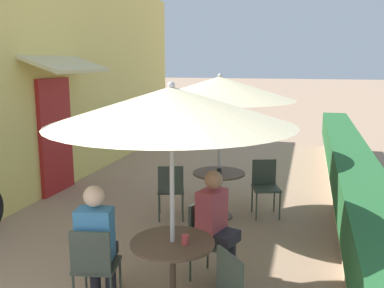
{
  "coord_description": "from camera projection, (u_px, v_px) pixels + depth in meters",
  "views": [
    {
      "loc": [
        2.05,
        -1.57,
        2.4
      ],
      "look_at": [
        0.15,
        5.38,
        1.0
      ],
      "focal_mm": 40.0,
      "sensor_mm": 36.0,
      "label": 1
    }
  ],
  "objects": [
    {
      "name": "seated_patron_near_left",
      "position": [
        97.0,
        241.0,
        4.14
      ],
      "size": [
        0.39,
        0.45,
        1.25
      ],
      "rotation": [
        0.0,
        0.0,
        6.48
      ],
      "color": "#23232D",
      "rests_on": "ground_plane"
    },
    {
      "name": "coffee_cup_near",
      "position": [
        185.0,
        240.0,
        3.98
      ],
      "size": [
        0.07,
        0.07,
        0.09
      ],
      "color": "#B73D3D",
      "rests_on": "patio_table_near"
    },
    {
      "name": "patio_table_mid",
      "position": [
        219.0,
        184.0,
        6.6
      ],
      "size": [
        0.8,
        0.8,
        0.72
      ],
      "color": "brown",
      "rests_on": "ground_plane"
    },
    {
      "name": "cafe_chair_near_left",
      "position": [
        94.0,
        262.0,
        4.06
      ],
      "size": [
        0.47,
        0.47,
        0.87
      ],
      "rotation": [
        0.0,
        0.0,
        6.48
      ],
      "color": "#384238",
      "rests_on": "ground_plane"
    },
    {
      "name": "cafe_chair_near_back",
      "position": [
        207.0,
        234.0,
        4.73
      ],
      "size": [
        0.51,
        0.51,
        0.87
      ],
      "rotation": [
        0.0,
        0.0,
        10.67
      ],
      "color": "#384238",
      "rests_on": "ground_plane"
    },
    {
      "name": "planter_hedge",
      "position": [
        349.0,
        176.0,
        7.04
      ],
      "size": [
        0.6,
        10.57,
        1.01
      ],
      "color": "tan",
      "rests_on": "ground_plane"
    },
    {
      "name": "cafe_chair_mid_right",
      "position": [
        265.0,
        183.0,
        6.72
      ],
      "size": [
        0.5,
        0.5,
        0.87
      ],
      "rotation": [
        0.0,
        0.0,
        9.74
      ],
      "color": "#384238",
      "rests_on": "ground_plane"
    },
    {
      "name": "patio_umbrella_mid",
      "position": [
        220.0,
        88.0,
        6.32
      ],
      "size": [
        2.25,
        2.25,
        2.22
      ],
      "color": "#B7B7BC",
      "rests_on": "ground_plane"
    },
    {
      "name": "patio_table_near",
      "position": [
        173.0,
        260.0,
        4.08
      ],
      "size": [
        0.8,
        0.8,
        0.72
      ],
      "color": "brown",
      "rests_on": "ground_plane"
    },
    {
      "name": "patio_umbrella_near",
      "position": [
        171.0,
        106.0,
        3.8
      ],
      "size": [
        2.25,
        2.25,
        2.22
      ],
      "color": "#B7B7BC",
      "rests_on": "ground_plane"
    },
    {
      "name": "seated_patron_near_back",
      "position": [
        216.0,
        221.0,
        4.64
      ],
      "size": [
        0.48,
        0.43,
        1.25
      ],
      "rotation": [
        0.0,
        0.0,
        10.67
      ],
      "color": "#23232D",
      "rests_on": "ground_plane"
    },
    {
      "name": "coffee_cup_mid",
      "position": [
        219.0,
        171.0,
        6.46
      ],
      "size": [
        0.07,
        0.07,
        0.09
      ],
      "color": "#232328",
      "rests_on": "patio_table_mid"
    },
    {
      "name": "cafe_facade_wall",
      "position": [
        59.0,
        78.0,
        8.08
      ],
      "size": [
        0.98,
        11.57,
        4.2
      ],
      "color": "#E0CC6B",
      "rests_on": "ground_plane"
    },
    {
      "name": "cafe_chair_mid_left",
      "position": [
        171.0,
        187.0,
        6.5
      ],
      "size": [
        0.5,
        0.5,
        0.87
      ],
      "rotation": [
        0.0,
        0.0,
        6.6
      ],
      "color": "#384238",
      "rests_on": "ground_plane"
    }
  ]
}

